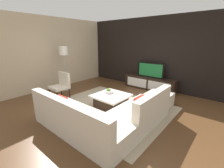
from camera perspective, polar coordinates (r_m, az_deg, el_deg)
The scene contains 12 objects.
ground_plane at distance 4.49m, azimuth -0.20°, elevation -9.28°, with size 14.00×14.00×0.00m, color brown.
feature_wall_back at distance 6.38m, azimuth 15.86°, elevation 10.86°, with size 6.40×0.12×2.80m, color black.
side_wall_left at distance 6.70m, azimuth -20.87°, elevation 10.65°, with size 0.12×5.20×2.80m, color beige.
area_rug at distance 4.55m, azimuth -1.18°, elevation -8.87°, with size 3.38×2.76×0.01m, color tan.
media_console at distance 6.31m, azimuth 13.92°, elevation 0.30°, with size 2.08×0.43×0.50m.
television at distance 6.19m, azimuth 14.26°, elevation 5.13°, with size 1.08×0.06×0.59m.
sectional_couch at distance 3.48m, azimuth -2.68°, elevation -12.16°, with size 2.41×2.41×0.83m.
coffee_table at distance 4.54m, azimuth -0.36°, elevation -6.21°, with size 0.95×0.94×0.38m.
accent_chair_near at distance 5.48m, azimuth -18.51°, elevation 0.10°, with size 0.57×0.53×0.87m.
floor_lamp at distance 6.13m, azimuth -17.70°, elevation 10.90°, with size 0.33×0.33×1.70m.
ottoman at distance 4.84m, azimuth 17.24°, elevation -5.55°, with size 0.70×0.70×0.40m, color beige.
fruit_bowl at distance 4.64m, azimuth -1.28°, elevation -2.65°, with size 0.28×0.28×0.14m.
Camera 1 is at (2.61, -3.10, 1.94)m, focal length 24.33 mm.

